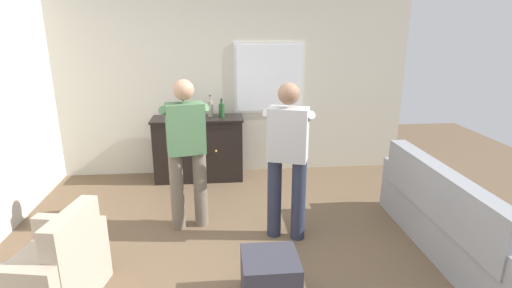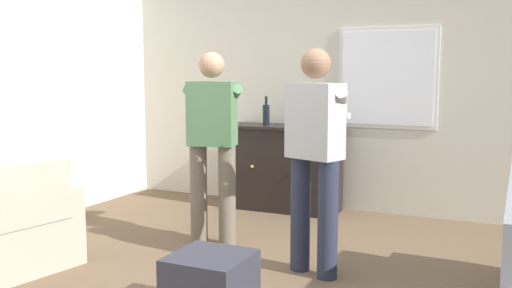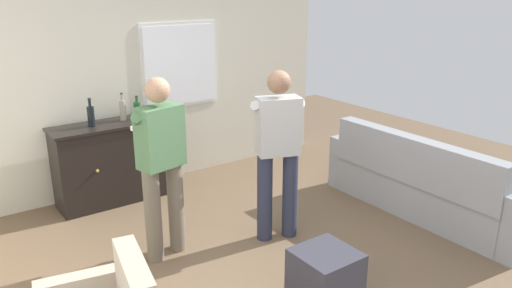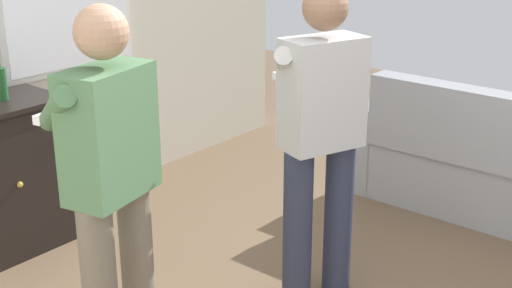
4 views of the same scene
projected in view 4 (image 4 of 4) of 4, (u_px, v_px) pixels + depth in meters
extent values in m
cube|color=gray|center=(378.00, 143.00, 5.26)|extent=(0.55, 0.18, 0.64)
sphere|color=#B79338|center=(20.00, 185.00, 4.08)|extent=(0.04, 0.04, 0.04)
cylinder|color=#1E4C23|center=(0.00, 84.00, 4.11)|extent=(0.08, 0.08, 0.19)
cylinder|color=#6B6051|center=(138.00, 273.00, 3.25)|extent=(0.15, 0.15, 0.88)
cube|color=#4C754C|center=(109.00, 133.00, 2.90)|extent=(0.44, 0.30, 0.55)
sphere|color=tan|center=(101.00, 32.00, 2.76)|extent=(0.22, 0.22, 0.22)
cylinder|color=#4C754C|center=(57.00, 109.00, 2.84)|extent=(0.26, 0.44, 0.29)
cylinder|color=#4C754C|center=(94.00, 95.00, 3.03)|extent=(0.38, 0.36, 0.29)
cube|color=white|center=(49.00, 116.00, 3.03)|extent=(0.16, 0.07, 0.04)
cylinder|color=#282D42|center=(297.00, 232.00, 3.64)|extent=(0.15, 0.15, 0.88)
cylinder|color=#282D42|center=(338.00, 220.00, 3.77)|extent=(0.15, 0.15, 0.88)
cube|color=#B7B7B7|center=(322.00, 93.00, 3.46)|extent=(0.45, 0.34, 0.55)
sphere|color=#8C664C|center=(325.00, 8.00, 3.32)|extent=(0.22, 0.22, 0.22)
cylinder|color=#B7B7B7|center=(285.00, 68.00, 3.50)|extent=(0.41, 0.32, 0.29)
cylinder|color=#B7B7B7|center=(323.00, 62.00, 3.61)|extent=(0.21, 0.44, 0.29)
cube|color=white|center=(286.00, 75.00, 3.71)|extent=(0.15, 0.09, 0.04)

